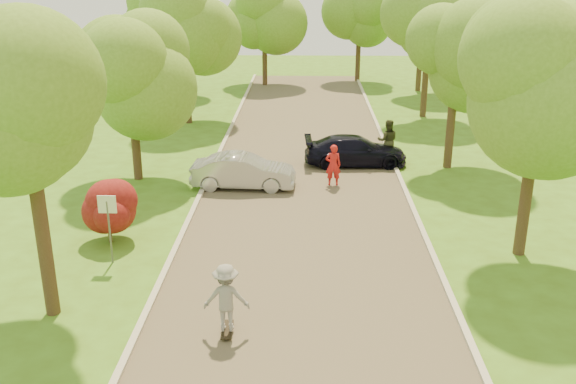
# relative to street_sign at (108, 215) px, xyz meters

# --- Properties ---
(ground) EXTENTS (100.00, 100.00, 0.00)m
(ground) POSITION_rel_street_sign_xyz_m (5.80, -4.00, -1.56)
(ground) COLOR #416718
(ground) RESTS_ON ground
(road) EXTENTS (8.00, 60.00, 0.01)m
(road) POSITION_rel_street_sign_xyz_m (5.80, 4.00, -1.56)
(road) COLOR #4C4438
(road) RESTS_ON ground
(curb_left) EXTENTS (0.18, 60.00, 0.12)m
(curb_left) POSITION_rel_street_sign_xyz_m (1.75, 4.00, -1.50)
(curb_left) COLOR #B2AD9E
(curb_left) RESTS_ON ground
(curb_right) EXTENTS (0.18, 60.00, 0.12)m
(curb_right) POSITION_rel_street_sign_xyz_m (9.85, 4.00, -1.50)
(curb_right) COLOR #B2AD9E
(curb_right) RESTS_ON ground
(street_sign) EXTENTS (0.55, 0.06, 2.17)m
(street_sign) POSITION_rel_street_sign_xyz_m (0.00, 0.00, 0.00)
(street_sign) COLOR #59595E
(street_sign) RESTS_ON ground
(red_shrub) EXTENTS (1.70, 1.70, 1.95)m
(red_shrub) POSITION_rel_street_sign_xyz_m (-0.50, 1.50, -0.47)
(red_shrub) COLOR #382619
(red_shrub) RESTS_ON ground
(tree_l_mida) EXTENTS (4.71, 4.60, 7.39)m
(tree_l_mida) POSITION_rel_street_sign_xyz_m (-0.50, -3.00, 3.61)
(tree_l_mida) COLOR #382619
(tree_l_mida) RESTS_ON ground
(tree_l_midb) EXTENTS (4.30, 4.20, 6.62)m
(tree_l_midb) POSITION_rel_street_sign_xyz_m (-1.01, 8.00, 3.02)
(tree_l_midb) COLOR #382619
(tree_l_midb) RESTS_ON ground
(tree_l_far) EXTENTS (4.92, 4.80, 7.79)m
(tree_l_far) POSITION_rel_street_sign_xyz_m (-0.59, 18.00, 3.90)
(tree_l_far) COLOR #382619
(tree_l_far) RESTS_ON ground
(tree_r_mida) EXTENTS (5.13, 5.00, 7.95)m
(tree_r_mida) POSITION_rel_street_sign_xyz_m (12.82, 1.00, 3.97)
(tree_r_mida) COLOR #382619
(tree_r_mida) RESTS_ON ground
(tree_r_midb) EXTENTS (4.51, 4.40, 7.01)m
(tree_r_midb) POSITION_rel_street_sign_xyz_m (12.40, 10.00, 3.32)
(tree_r_midb) COLOR #382619
(tree_r_midb) RESTS_ON ground
(tree_r_far) EXTENTS (5.33, 5.20, 8.34)m
(tree_r_far) POSITION_rel_street_sign_xyz_m (13.03, 20.00, 4.27)
(tree_r_far) COLOR #382619
(tree_r_far) RESTS_ON ground
(tree_bg_a) EXTENTS (5.12, 5.00, 7.72)m
(tree_bg_a) POSITION_rel_street_sign_xyz_m (-2.98, 26.00, 3.75)
(tree_bg_a) COLOR #382619
(tree_bg_a) RESTS_ON ground
(tree_bg_b) EXTENTS (5.12, 5.00, 7.95)m
(tree_bg_b) POSITION_rel_street_sign_xyz_m (14.02, 28.00, 3.97)
(tree_bg_b) COLOR #382619
(tree_bg_b) RESTS_ON ground
(tree_bg_c) EXTENTS (4.92, 4.80, 7.33)m
(tree_bg_c) POSITION_rel_street_sign_xyz_m (3.01, 30.00, 3.46)
(tree_bg_c) COLOR #382619
(tree_bg_c) RESTS_ON ground
(tree_bg_d) EXTENTS (5.12, 5.00, 7.72)m
(tree_bg_d) POSITION_rel_street_sign_xyz_m (10.02, 32.00, 3.75)
(tree_bg_d) COLOR #382619
(tree_bg_d) RESTS_ON ground
(silver_sedan) EXTENTS (4.23, 1.63, 1.37)m
(silver_sedan) POSITION_rel_street_sign_xyz_m (3.36, 6.99, -0.88)
(silver_sedan) COLOR #A1A1A5
(silver_sedan) RESTS_ON ground
(dark_sedan) EXTENTS (4.64, 2.06, 1.32)m
(dark_sedan) POSITION_rel_street_sign_xyz_m (8.10, 10.23, -0.90)
(dark_sedan) COLOR black
(dark_sedan) RESTS_ON ground
(longboard) EXTENTS (0.27, 0.90, 0.10)m
(longboard) POSITION_rel_street_sign_xyz_m (3.97, -3.85, -1.47)
(longboard) COLOR black
(longboard) RESTS_ON ground
(skateboarder) EXTENTS (1.15, 0.68, 1.74)m
(skateboarder) POSITION_rel_street_sign_xyz_m (3.97, -3.85, -0.58)
(skateboarder) COLOR gray
(skateboarder) RESTS_ON longboard
(person_striped) EXTENTS (0.65, 0.44, 1.73)m
(person_striped) POSITION_rel_street_sign_xyz_m (6.99, 7.37, -0.70)
(person_striped) COLOR #B31B1A
(person_striped) RESTS_ON ground
(person_olive) EXTENTS (0.99, 0.80, 1.93)m
(person_olive) POSITION_rel_street_sign_xyz_m (9.60, 10.86, -0.60)
(person_olive) COLOR #353721
(person_olive) RESTS_ON ground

